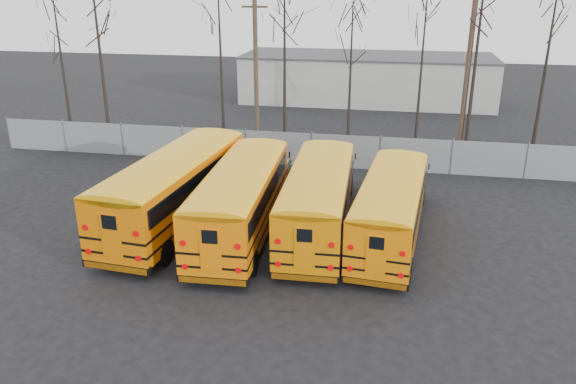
% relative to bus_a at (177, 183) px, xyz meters
% --- Properties ---
extents(ground, '(120.00, 120.00, 0.00)m').
position_rel_bus_a_xyz_m(ground, '(4.61, -2.53, -1.96)').
color(ground, black).
rests_on(ground, ground).
extents(fence, '(40.00, 0.04, 2.00)m').
position_rel_bus_a_xyz_m(fence, '(4.61, 9.47, -0.96)').
color(fence, gray).
rests_on(fence, ground).
extents(distant_building, '(22.00, 8.00, 4.00)m').
position_rel_bus_a_xyz_m(distant_building, '(6.61, 29.47, 0.04)').
color(distant_building, '#B9BAB4').
rests_on(distant_building, ground).
extents(bus_a, '(3.75, 12.15, 3.35)m').
position_rel_bus_a_xyz_m(bus_a, '(0.00, 0.00, 0.00)').
color(bus_a, black).
rests_on(bus_a, ground).
extents(bus_b, '(3.10, 11.38, 3.15)m').
position_rel_bus_a_xyz_m(bus_b, '(3.12, -0.50, -0.12)').
color(bus_b, black).
rests_on(bus_b, ground).
extents(bus_c, '(2.91, 11.04, 3.07)m').
position_rel_bus_a_xyz_m(bus_c, '(6.32, 0.21, -0.17)').
color(bus_c, black).
rests_on(bus_c, ground).
extents(bus_d, '(3.31, 10.49, 2.89)m').
position_rel_bus_a_xyz_m(bus_d, '(9.40, 0.03, -0.27)').
color(bus_d, black).
rests_on(bus_d, ground).
extents(utility_pole_left, '(1.68, 0.29, 9.44)m').
position_rel_bus_a_xyz_m(utility_pole_left, '(0.27, 13.69, 2.89)').
color(utility_pole_left, '#433526').
rests_on(utility_pole_left, ground).
extents(utility_pole_right, '(1.79, 0.72, 10.35)m').
position_rel_bus_a_xyz_m(utility_pole_right, '(13.38, 13.04, 3.35)').
color(utility_pole_right, '#463227').
rests_on(utility_pole_right, ground).
extents(tree_0, '(0.26, 0.26, 9.28)m').
position_rel_bus_a_xyz_m(tree_0, '(-12.75, 12.45, 2.68)').
color(tree_0, black).
rests_on(tree_0, ground).
extents(tree_1, '(0.26, 0.26, 11.46)m').
position_rel_bus_a_xyz_m(tree_1, '(-9.39, 11.54, 3.76)').
color(tree_1, black).
rests_on(tree_1, ground).
extents(tree_2, '(0.26, 0.26, 9.93)m').
position_rel_bus_a_xyz_m(tree_2, '(-2.31, 14.42, 3.00)').
color(tree_2, black).
rests_on(tree_2, ground).
extents(tree_3, '(0.26, 0.26, 11.82)m').
position_rel_bus_a_xyz_m(tree_3, '(2.06, 14.22, 3.95)').
color(tree_3, black).
rests_on(tree_3, ground).
extents(tree_4, '(0.26, 0.26, 9.23)m').
position_rel_bus_a_xyz_m(tree_4, '(6.39, 13.64, 2.65)').
color(tree_4, black).
rests_on(tree_4, ground).
extents(tree_5, '(0.26, 0.26, 10.02)m').
position_rel_bus_a_xyz_m(tree_5, '(10.77, 15.14, 3.05)').
color(tree_5, black).
rests_on(tree_5, ground).
extents(tree_6, '(0.26, 0.26, 11.76)m').
position_rel_bus_a_xyz_m(tree_6, '(13.74, 12.84, 3.92)').
color(tree_6, black).
rests_on(tree_6, ground).
extents(tree_7, '(0.26, 0.26, 10.20)m').
position_rel_bus_a_xyz_m(tree_7, '(18.26, 15.41, 3.14)').
color(tree_7, black).
rests_on(tree_7, ground).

